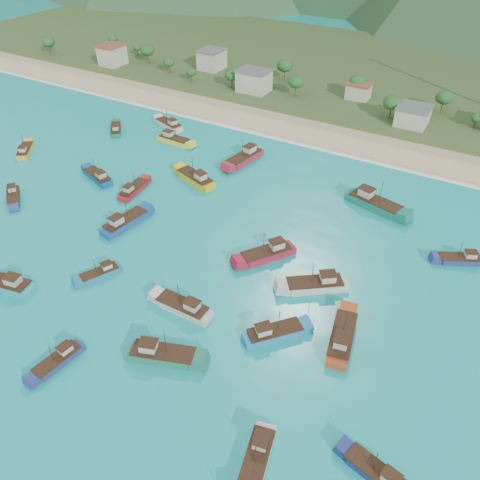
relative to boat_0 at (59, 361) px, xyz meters
The scene contains 29 objects.
ground 21.58m from the boat_0, 71.20° to the left, with size 600.00×600.00×0.00m, color #0D9192.
beach 99.67m from the boat_0, 86.00° to the left, with size 400.00×18.00×1.20m, color beige.
land 160.57m from the boat_0, 87.52° to the left, with size 400.00×110.00×2.40m, color #385123.
surf_line 90.19m from the boat_0, 85.58° to the left, with size 400.00×2.50×0.08m, color white.
village 121.32m from the boat_0, 85.50° to the left, with size 218.34×24.54×7.07m.
vegetation 124.12m from the boat_0, 88.27° to the left, with size 273.54×25.58×7.82m.
boat_0 is the anchor object (origin of this frame).
boat_1 16.22m from the boat_0, 33.15° to the left, with size 11.72×6.94×6.65m.
boat_2 86.09m from the boat_0, 125.94° to the left, with size 8.04×8.66×5.40m.
boat_3 78.16m from the boat_0, 143.63° to the left, with size 7.85×8.94×5.45m.
boat_4 57.43m from the boat_0, 127.48° to the left, with size 10.63×6.13×6.03m.
boat_5 42.84m from the boat_0, 67.43° to the left, with size 9.32×11.43×6.81m.
boat_6 45.86m from the boat_0, 51.71° to the left, with size 11.33×9.63×6.84m.
boat_9 37.11m from the boat_0, 114.87° to the left, with size 4.90×11.82×6.78m.
boat_12 78.58m from the boat_0, 113.08° to the left, with size 10.79×3.62×6.30m.
boat_13 54.23m from the boat_0, 147.99° to the left, with size 8.83×7.73×5.38m.
boat_14 22.77m from the boat_0, 161.12° to the left, with size 11.65×5.43×6.63m.
boat_15 45.48m from the boat_0, 35.38° to the left, with size 5.59×12.05×6.86m.
boat_16 58.46m from the boat_0, 102.72° to the left, with size 12.26×6.95×6.95m.
boat_17 50.87m from the boat_0, 117.05° to the left, with size 3.86×9.84×5.66m.
boat_18 34.60m from the boat_0, ahead, with size 4.98×10.22×5.81m.
boat_21 74.17m from the boat_0, 66.53° to the left, with size 14.13×7.27×8.01m.
boat_23 76.47m from the boat_0, 48.78° to the left, with size 9.20×6.43×5.30m.
boat_24 21.76m from the boat_0, 61.22° to the left, with size 10.63×3.15×6.28m.
boat_26 49.29m from the boat_0, ahead, with size 9.38×4.60×5.33m.
boat_27 72.93m from the boat_0, 95.92° to the left, with size 5.64×12.97×7.41m.
boat_29 20.64m from the boat_0, 115.25° to the left, with size 5.58×8.32×4.77m.
boat_30 88.98m from the boat_0, 115.64° to the left, with size 11.02×6.37×6.25m.
boat_32 34.59m from the boat_0, 39.02° to the left, with size 9.01×9.67×6.04m.
Camera 1 is at (41.06, -46.44, 60.46)m, focal length 35.00 mm.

